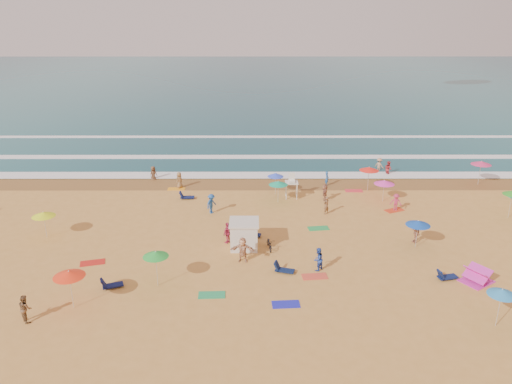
{
  "coord_description": "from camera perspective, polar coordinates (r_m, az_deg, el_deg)",
  "views": [
    {
      "loc": [
        0.1,
        -35.9,
        17.02
      ],
      "look_at": [
        0.17,
        6.0,
        1.5
      ],
      "focal_mm": 35.0,
      "sensor_mm": 36.0,
      "label": 1
    }
  ],
  "objects": [
    {
      "name": "cabana_roof",
      "position": [
        37.09,
        -1.38,
        -3.47
      ],
      "size": [
        2.2,
        2.2,
        0.12
      ],
      "primitive_type": "cube",
      "color": "silver",
      "rests_on": "cabana"
    },
    {
      "name": "popup_tents",
      "position": [
        44.77,
        26.52,
        -3.46
      ],
      "size": [
        13.17,
        17.52,
        1.2
      ],
      "color": "#DA30B3",
      "rests_on": "ground"
    },
    {
      "name": "wet_sand",
      "position": [
        51.31,
        -0.21,
        0.96
      ],
      "size": [
        220.0,
        220.0,
        0.0
      ],
      "primitive_type": "plane",
      "color": "olive",
      "rests_on": "ground"
    },
    {
      "name": "towels",
      "position": [
        38.63,
        1.44,
        -5.8
      ],
      "size": [
        43.95,
        21.61,
        0.03
      ],
      "color": "red",
      "rests_on": "ground"
    },
    {
      "name": "lifeguard_stand",
      "position": [
        47.31,
        4.07,
        0.54
      ],
      "size": [
        1.2,
        1.2,
        2.1
      ],
      "primitive_type": null,
      "color": "white",
      "rests_on": "ground"
    },
    {
      "name": "beach_umbrellas",
      "position": [
        39.33,
        3.81,
        -1.97
      ],
      "size": [
        58.61,
        25.93,
        0.79
      ],
      "color": "green",
      "rests_on": "ground"
    },
    {
      "name": "loungers",
      "position": [
        37.3,
        5.6,
        -6.64
      ],
      "size": [
        59.92,
        19.85,
        0.34
      ],
      "color": "#101D50",
      "rests_on": "ground"
    },
    {
      "name": "ground",
      "position": [
        39.73,
        -0.24,
        -5.04
      ],
      "size": [
        220.0,
        220.0,
        0.0
      ],
      "primitive_type": "plane",
      "color": "gold",
      "rests_on": "ground"
    },
    {
      "name": "ocean",
      "position": [
        121.1,
        -0.15,
        12.25
      ],
      "size": [
        220.0,
        140.0,
        0.18
      ],
      "primitive_type": "cube",
      "color": "#0C4756",
      "rests_on": "ground"
    },
    {
      "name": "bicycle",
      "position": [
        37.51,
        1.55,
        -5.91
      ],
      "size": [
        0.81,
        1.76,
        0.89
      ],
      "primitive_type": "imported",
      "rotation": [
        0.0,
        0.0,
        0.13
      ],
      "color": "black",
      "rests_on": "ground"
    },
    {
      "name": "cabana",
      "position": [
        37.53,
        -1.36,
        -4.95
      ],
      "size": [
        2.0,
        2.0,
        2.0
      ],
      "primitive_type": "cube",
      "color": "silver",
      "rests_on": "ground"
    },
    {
      "name": "beachgoers",
      "position": [
        43.02,
        0.31,
        -1.84
      ],
      "size": [
        42.85,
        29.35,
        2.1
      ],
      "color": "#9D6048",
      "rests_on": "ground"
    },
    {
      "name": "surf_foam",
      "position": [
        59.67,
        -0.19,
        3.85
      ],
      "size": [
        200.0,
        18.7,
        0.05
      ],
      "color": "white",
      "rests_on": "ground"
    }
  ]
}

